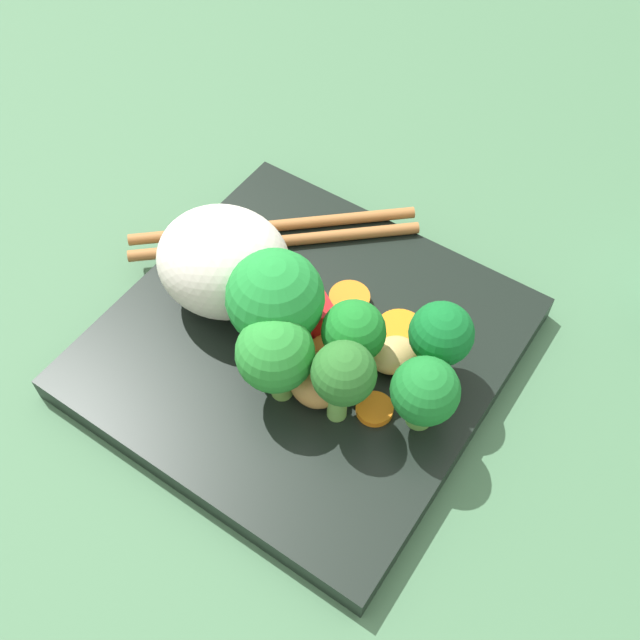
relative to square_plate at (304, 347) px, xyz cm
name	(u,v)px	position (x,y,z in cm)	size (l,w,h in cm)	color
ground_plane	(304,363)	(0.00, 0.00, -1.93)	(110.00, 110.00, 2.00)	#43704B
square_plate	(304,347)	(0.00, 0.00, 0.00)	(24.36, 24.36, 1.87)	black
rice_mound	(223,262)	(-6.21, -0.05, 4.43)	(8.67, 7.64, 6.99)	silver
broccoli_floret_0	(358,329)	(3.75, 0.45, 4.53)	(3.90, 3.90, 5.79)	#70B155
broccoli_floret_1	(275,299)	(-1.01, -1.31, 5.73)	(5.95, 5.95, 7.95)	#74A948
broccoli_floret_2	(425,393)	(9.19, -0.98, 4.30)	(4.01, 4.01, 5.63)	#63AF48
broccoli_floret_3	(275,355)	(0.95, -4.01, 4.85)	(4.66, 4.66, 6.42)	#6EAC46
broccoli_floret_4	(343,375)	(5.06, -3.11, 5.16)	(3.76, 3.76, 6.35)	#74BA53
broccoli_floret_5	(441,336)	(8.11, 2.70, 4.67)	(3.90, 3.90, 6.02)	#75B94E
carrot_slice_0	(409,387)	(7.55, 0.67, 1.16)	(2.26, 2.26, 0.45)	orange
carrot_slice_1	(324,359)	(2.13, -0.73, 1.32)	(2.88, 2.88, 0.78)	orange
carrot_slice_2	(400,331)	(4.93, 3.86, 1.26)	(3.19, 3.19, 0.66)	orange
carrot_slice_3	(336,333)	(1.53, 1.46, 1.14)	(2.76, 2.76, 0.41)	orange
carrot_slice_4	(349,299)	(0.83, 4.13, 1.33)	(2.75, 2.75, 0.80)	orange
carrot_slice_5	(375,409)	(6.63, -1.88, 1.16)	(2.28, 2.28, 0.46)	orange
pepper_chunk_1	(303,314)	(-0.74, 0.97, 2.03)	(3.18, 3.44, 2.20)	red
chicken_piece_1	(394,355)	(5.72, 1.71, 1.83)	(3.08, 2.60, 1.80)	tan
chicken_piece_3	(315,380)	(2.89, -2.82, 2.30)	(3.84, 3.19, 2.74)	#BB8746
chopstick_pair	(274,234)	(-6.85, 6.01, 1.34)	(16.82, 15.65, 0.82)	#A46935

